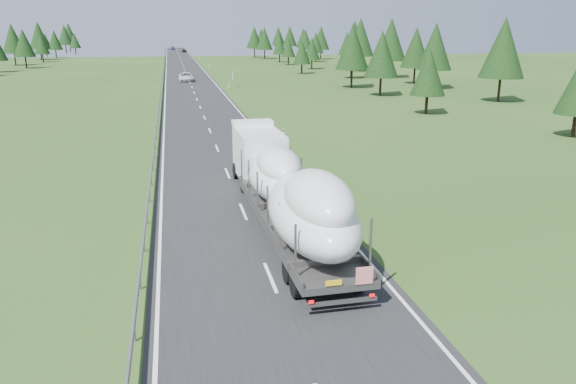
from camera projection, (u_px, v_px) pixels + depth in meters
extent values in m
plane|color=#274316|center=(270.00, 278.00, 23.53)|extent=(400.00, 400.00, 0.00)
cube|color=black|center=(188.00, 78.00, 117.55)|extent=(10.00, 400.00, 0.02)
cube|color=slate|center=(162.00, 76.00, 116.35)|extent=(0.08, 400.00, 0.32)
cylinder|color=slate|center=(140.00, 282.00, 22.42)|extent=(0.10, 0.10, 0.60)
cube|color=silver|center=(283.00, 134.00, 52.86)|extent=(0.12, 0.07, 1.00)
cube|color=black|center=(283.00, 131.00, 52.77)|extent=(0.13, 0.08, 0.12)
cube|color=silver|center=(229.00, 84.00, 99.87)|extent=(0.12, 0.07, 1.00)
cube|color=black|center=(229.00, 83.00, 99.78)|extent=(0.13, 0.08, 0.12)
cube|color=silver|center=(209.00, 66.00, 146.87)|extent=(0.12, 0.07, 1.00)
cube|color=black|center=(209.00, 65.00, 146.78)|extent=(0.13, 0.08, 0.12)
cube|color=silver|center=(199.00, 57.00, 193.88)|extent=(0.12, 0.07, 1.00)
cube|color=black|center=(199.00, 56.00, 193.79)|extent=(0.13, 0.08, 0.12)
cube|color=silver|center=(193.00, 52.00, 240.89)|extent=(0.12, 0.07, 1.00)
cube|color=black|center=(193.00, 51.00, 240.80)|extent=(0.13, 0.08, 0.12)
cube|color=silver|center=(189.00, 48.00, 287.89)|extent=(0.12, 0.07, 1.00)
cube|color=black|center=(189.00, 47.00, 287.81)|extent=(0.13, 0.08, 0.12)
cube|color=silver|center=(186.00, 45.00, 334.90)|extent=(0.12, 0.07, 1.00)
cube|color=black|center=(186.00, 45.00, 334.81)|extent=(0.13, 0.08, 0.12)
cylinder|color=slate|center=(233.00, 81.00, 99.86)|extent=(0.08, 0.08, 2.00)
cube|color=silver|center=(233.00, 76.00, 99.58)|extent=(0.05, 0.90, 1.20)
cylinder|color=black|center=(499.00, 88.00, 79.35)|extent=(0.36, 0.36, 3.99)
cone|color=black|center=(504.00, 47.00, 77.80)|extent=(6.20, 6.20, 8.31)
cylinder|color=black|center=(433.00, 78.00, 96.96)|extent=(0.36, 0.36, 3.79)
cone|color=black|center=(435.00, 46.00, 95.49)|extent=(5.89, 5.89, 7.89)
cylinder|color=black|center=(414.00, 74.00, 105.78)|extent=(0.36, 0.36, 3.54)
cone|color=black|center=(416.00, 47.00, 104.40)|extent=(5.51, 5.51, 7.38)
cylinder|color=black|center=(390.00, 68.00, 118.68)|extent=(0.36, 0.36, 4.17)
cone|color=black|center=(391.00, 39.00, 117.06)|extent=(6.48, 6.48, 8.68)
cylinder|color=black|center=(360.00, 62.00, 136.13)|extent=(0.36, 0.36, 4.29)
cone|color=black|center=(360.00, 37.00, 134.46)|extent=(6.68, 6.68, 8.94)
cylinder|color=black|center=(354.00, 59.00, 150.80)|extent=(0.36, 0.36, 4.15)
cone|color=black|center=(355.00, 37.00, 149.19)|extent=(6.46, 6.46, 8.65)
cylinder|color=black|center=(346.00, 59.00, 163.95)|extent=(0.36, 0.36, 3.14)
cone|color=black|center=(347.00, 43.00, 162.73)|extent=(4.89, 4.89, 6.55)
cylinder|color=black|center=(316.00, 57.00, 175.63)|extent=(0.36, 0.36, 3.09)
cone|color=black|center=(316.00, 43.00, 174.43)|extent=(4.81, 4.81, 6.44)
cylinder|color=black|center=(321.00, 54.00, 190.52)|extent=(0.36, 0.36, 3.71)
cone|color=black|center=(321.00, 38.00, 189.08)|extent=(5.78, 5.78, 7.73)
cylinder|color=black|center=(305.00, 52.00, 203.78)|extent=(0.36, 0.36, 3.37)
cone|color=black|center=(305.00, 39.00, 202.47)|extent=(5.24, 5.24, 7.02)
cylinder|color=black|center=(303.00, 51.00, 217.23)|extent=(0.36, 0.36, 3.52)
cone|color=black|center=(303.00, 38.00, 215.86)|extent=(5.48, 5.48, 7.34)
cylinder|color=black|center=(290.00, 50.00, 225.49)|extent=(0.36, 0.36, 3.79)
cone|color=black|center=(290.00, 36.00, 224.01)|extent=(5.90, 5.90, 7.90)
cylinder|color=black|center=(279.00, 49.00, 241.47)|extent=(0.36, 0.36, 3.13)
cone|color=black|center=(279.00, 39.00, 240.26)|extent=(4.87, 4.87, 6.52)
cylinder|color=black|center=(278.00, 47.00, 254.68)|extent=(0.36, 0.36, 3.75)
cone|color=black|center=(278.00, 35.00, 253.23)|extent=(5.83, 5.83, 7.81)
cylinder|color=black|center=(261.00, 47.00, 268.52)|extent=(0.36, 0.36, 3.44)
cone|color=black|center=(261.00, 36.00, 267.19)|extent=(5.35, 5.35, 7.17)
cylinder|color=black|center=(574.00, 124.00, 53.59)|extent=(0.36, 0.36, 2.63)
cylinder|color=black|center=(427.00, 103.00, 68.17)|extent=(0.36, 0.36, 2.70)
cone|color=black|center=(429.00, 72.00, 67.12)|extent=(4.19, 4.19, 5.62)
cylinder|color=black|center=(380.00, 85.00, 86.68)|extent=(0.36, 0.36, 3.35)
cone|color=black|center=(382.00, 54.00, 85.37)|extent=(5.22, 5.22, 6.99)
cylinder|color=black|center=(352.00, 77.00, 98.39)|extent=(0.36, 0.36, 3.74)
cone|color=black|center=(353.00, 47.00, 96.94)|extent=(5.81, 5.81, 7.78)
cylinder|color=black|center=(351.00, 70.00, 117.21)|extent=(0.36, 0.36, 3.42)
cone|color=black|center=(352.00, 47.00, 115.88)|extent=(5.32, 5.32, 7.13)
cylinder|color=black|center=(302.00, 68.00, 129.26)|extent=(0.36, 0.36, 2.60)
cone|color=black|center=(302.00, 52.00, 128.25)|extent=(4.05, 4.05, 5.43)
cylinder|color=black|center=(312.00, 64.00, 144.41)|extent=(0.36, 0.36, 2.71)
cone|color=black|center=(312.00, 49.00, 143.35)|extent=(4.22, 4.22, 5.65)
cylinder|color=black|center=(288.00, 60.00, 161.06)|extent=(0.36, 0.36, 2.60)
cone|color=black|center=(288.00, 47.00, 160.05)|extent=(4.05, 4.05, 5.42)
cylinder|color=black|center=(280.00, 58.00, 173.97)|extent=(0.36, 0.36, 2.76)
cone|color=black|center=(280.00, 45.00, 172.89)|extent=(4.30, 4.30, 5.75)
cylinder|color=black|center=(265.00, 53.00, 192.97)|extent=(0.36, 0.36, 3.61)
cone|color=black|center=(264.00, 38.00, 191.57)|extent=(5.61, 5.61, 7.51)
cylinder|color=black|center=(255.00, 52.00, 202.15)|extent=(0.36, 0.36, 3.73)
cone|color=black|center=(254.00, 37.00, 200.69)|extent=(5.81, 5.81, 7.78)
cylinder|color=black|center=(26.00, 62.00, 146.91)|extent=(0.36, 0.36, 3.46)
cone|color=black|center=(23.00, 43.00, 145.56)|extent=(5.38, 5.38, 7.21)
cylinder|color=black|center=(15.00, 58.00, 158.50)|extent=(0.36, 0.36, 3.94)
cone|color=black|center=(12.00, 38.00, 156.96)|extent=(6.13, 6.13, 8.21)
cylinder|color=black|center=(43.00, 57.00, 173.41)|extent=(0.36, 0.36, 2.92)
cone|color=black|center=(41.00, 44.00, 172.27)|extent=(4.53, 4.53, 6.07)
cylinder|color=black|center=(41.00, 53.00, 186.15)|extent=(0.36, 0.36, 4.23)
cone|color=black|center=(39.00, 35.00, 184.50)|extent=(6.59, 6.59, 8.82)
cylinder|color=black|center=(56.00, 53.00, 199.73)|extent=(0.36, 0.36, 3.29)
cone|color=black|center=(55.00, 40.00, 198.44)|extent=(5.12, 5.12, 6.86)
cylinder|color=black|center=(47.00, 53.00, 207.76)|extent=(0.36, 0.36, 2.89)
cone|color=black|center=(45.00, 41.00, 206.63)|extent=(4.50, 4.50, 6.02)
cylinder|color=black|center=(76.00, 51.00, 225.37)|extent=(0.36, 0.36, 2.92)
cone|color=black|center=(75.00, 40.00, 224.23)|extent=(4.54, 4.54, 6.08)
cylinder|color=black|center=(66.00, 48.00, 236.92)|extent=(0.36, 0.36, 4.00)
cone|color=black|center=(65.00, 35.00, 235.37)|extent=(6.22, 6.22, 8.33)
cylinder|color=black|center=(70.00, 47.00, 251.57)|extent=(0.36, 0.36, 4.29)
cone|color=black|center=(69.00, 33.00, 249.91)|extent=(6.67, 6.67, 8.94)
cube|color=white|center=(259.00, 154.00, 36.95)|extent=(2.89, 5.57, 3.08)
cube|color=black|center=(253.00, 138.00, 39.43)|extent=(2.53, 0.15, 1.54)
cube|color=white|center=(253.00, 123.00, 38.75)|extent=(2.79, 1.39, 0.33)
cube|color=#5A5755|center=(262.00, 180.00, 36.33)|extent=(2.84, 3.37, 0.28)
cylinder|color=black|center=(237.00, 171.00, 39.00)|extent=(0.41, 1.11, 1.10)
cylinder|color=black|center=(273.00, 169.00, 39.49)|extent=(0.41, 1.11, 1.10)
cylinder|color=black|center=(243.00, 184.00, 35.68)|extent=(0.41, 1.11, 1.10)
cylinder|color=black|center=(282.00, 182.00, 36.17)|extent=(0.41, 1.11, 1.10)
cube|color=#5A5755|center=(292.00, 221.00, 27.41)|extent=(3.36, 15.49, 0.29)
cube|color=#5A5755|center=(262.00, 218.00, 27.05)|extent=(0.45, 15.42, 0.26)
cube|color=#5A5755|center=(321.00, 214.00, 27.62)|extent=(0.45, 15.42, 0.26)
cube|color=#5A5755|center=(291.00, 251.00, 20.58)|extent=(0.08, 0.08, 2.09)
cube|color=#5A5755|center=(367.00, 245.00, 21.15)|extent=(0.08, 0.08, 2.09)
cube|color=#5A5755|center=(278.00, 227.00, 23.07)|extent=(0.08, 0.08, 2.09)
cube|color=#5A5755|center=(346.00, 222.00, 23.63)|extent=(0.08, 0.08, 2.09)
cube|color=#5A5755|center=(267.00, 208.00, 25.55)|extent=(0.08, 0.08, 2.09)
cube|color=#5A5755|center=(329.00, 204.00, 26.12)|extent=(0.08, 0.08, 2.09)
cube|color=#5A5755|center=(258.00, 192.00, 28.04)|extent=(0.08, 0.08, 2.09)
cube|color=#5A5755|center=(315.00, 189.00, 28.60)|extent=(0.08, 0.08, 2.09)
cube|color=#5A5755|center=(251.00, 179.00, 30.52)|extent=(0.08, 0.08, 2.09)
cube|color=#5A5755|center=(303.00, 176.00, 31.09)|extent=(0.08, 0.08, 2.09)
cube|color=#5A5755|center=(244.00, 167.00, 33.01)|extent=(0.08, 0.08, 2.09)
cube|color=#5A5755|center=(293.00, 165.00, 33.57)|extent=(0.08, 0.08, 2.09)
cylinder|color=black|center=(294.00, 284.00, 21.72)|extent=(0.47, 1.11, 1.10)
cylinder|color=black|center=(353.00, 278.00, 22.19)|extent=(0.47, 1.11, 1.10)
cylinder|color=black|center=(287.00, 270.00, 22.96)|extent=(0.47, 1.11, 1.10)
cylinder|color=black|center=(344.00, 265.00, 23.43)|extent=(0.47, 1.11, 1.10)
cube|color=#5A5755|center=(336.00, 302.00, 20.36)|extent=(2.76, 0.20, 0.13)
cube|color=red|center=(359.00, 276.00, 20.17)|extent=(0.66, 0.06, 0.66)
cube|color=yellow|center=(328.00, 283.00, 19.99)|extent=(0.61, 0.06, 0.20)
cube|color=red|center=(306.00, 302.00, 20.02)|extent=(0.20, 0.07, 0.11)
cube|color=red|center=(367.00, 296.00, 20.47)|extent=(0.20, 0.07, 0.11)
ellipsoid|color=white|center=(310.00, 214.00, 23.67)|extent=(3.67, 8.76, 2.75)
ellipsoid|color=white|center=(316.00, 200.00, 22.38)|extent=(2.76, 5.56, 2.20)
ellipsoid|color=white|center=(277.00, 175.00, 30.77)|extent=(3.16, 8.21, 2.33)
ellipsoid|color=white|center=(281.00, 165.00, 29.59)|extent=(2.37, 5.21, 1.87)
imported|color=silver|center=(186.00, 77.00, 110.76)|extent=(2.84, 6.11, 1.69)
imported|color=black|center=(184.00, 51.00, 246.60)|extent=(2.19, 4.53, 1.49)
imported|color=#171A42|center=(173.00, 48.00, 278.50)|extent=(1.91, 4.93, 1.60)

